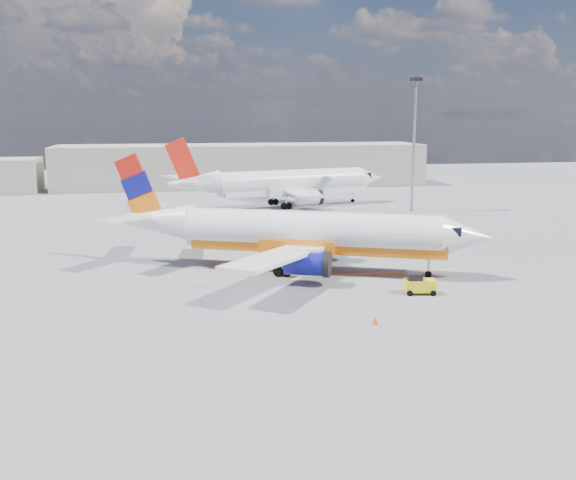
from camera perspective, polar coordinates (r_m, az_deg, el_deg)
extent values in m
plane|color=slate|center=(52.11, 0.15, -4.17)|extent=(240.00, 240.00, 0.00)
cube|color=yellow|center=(54.96, -0.44, -3.35)|extent=(70.00, 0.15, 0.01)
cube|color=#A9A392|center=(125.58, -4.09, 6.64)|extent=(70.00, 14.00, 8.00)
cylinder|color=white|center=(56.38, 2.10, 0.82)|extent=(21.99, 12.03, 3.47)
cone|color=white|center=(55.59, 15.67, 0.27)|extent=(5.12, 4.80, 3.47)
cone|color=white|center=(60.70, -11.77, 1.68)|extent=(7.86, 5.84, 3.30)
cube|color=black|center=(55.42, 14.23, 0.90)|extent=(2.52, 2.84, 0.71)
cube|color=orange|center=(56.51, 2.60, -0.37)|extent=(21.75, 11.47, 1.22)
cube|color=white|center=(63.73, 1.90, 1.18)|extent=(5.18, 12.61, 0.82)
cube|color=white|center=(50.02, -1.11, -1.57)|extent=(10.00, 11.72, 0.82)
cylinder|color=navy|center=(61.09, 3.34, -0.19)|extent=(4.14, 3.23, 1.94)
cylinder|color=navy|center=(52.25, 1.73, -2.11)|extent=(4.14, 3.23, 1.94)
cylinder|color=black|center=(60.86, 4.85, -0.25)|extent=(1.31, 2.17, 2.14)
cylinder|color=black|center=(51.98, 3.49, -2.20)|extent=(1.31, 2.17, 2.14)
cube|color=orange|center=(60.93, -13.20, 4.61)|extent=(4.52, 2.17, 6.37)
cube|color=white|center=(64.17, -11.85, 2.77)|extent=(2.70, 5.28, 0.18)
cube|color=white|center=(58.35, -14.47, 1.84)|extent=(5.05, 5.32, 0.18)
cylinder|color=#9E9EA6|center=(55.98, 12.41, -2.01)|extent=(0.24, 0.24, 2.14)
cylinder|color=black|center=(56.20, 12.37, -3.00)|extent=(0.62, 0.45, 0.57)
cylinder|color=black|center=(59.76, 0.58, -1.72)|extent=(1.00, 0.72, 0.92)
cylinder|color=black|center=(55.11, -0.47, -2.83)|extent=(1.00, 0.72, 0.92)
cylinder|color=white|center=(97.10, 0.39, 5.23)|extent=(23.31, 8.72, 3.57)
cone|color=white|center=(103.42, 7.33, 5.50)|extent=(4.90, 4.43, 3.57)
cone|color=white|center=(91.90, -8.34, 5.01)|extent=(7.93, 4.97, 3.39)
cube|color=black|center=(102.62, 6.63, 5.80)|extent=(2.29, 2.76, 0.74)
cube|color=white|center=(97.44, 0.67, 4.54)|extent=(23.17, 8.11, 1.26)
cube|color=white|center=(103.31, -2.09, 5.05)|extent=(8.73, 12.75, 0.84)
cube|color=white|center=(89.91, 1.40, 4.15)|extent=(3.55, 12.65, 0.84)
cylinder|color=white|center=(101.82, -0.44, 4.40)|extent=(4.13, 2.80, 2.00)
cylinder|color=white|center=(93.29, 1.87, 3.78)|extent=(4.13, 2.80, 2.00)
cylinder|color=black|center=(102.49, 0.43, 4.45)|extent=(1.01, 2.27, 2.21)
cylinder|color=black|center=(94.02, 2.80, 3.83)|extent=(1.01, 2.27, 2.21)
cube|color=red|center=(91.21, -9.35, 6.95)|extent=(4.87, 1.43, 6.55)
cube|color=white|center=(94.67, -9.82, 5.55)|extent=(4.69, 5.69, 0.19)
cube|color=white|center=(88.19, -8.75, 5.19)|extent=(2.75, 5.43, 0.19)
cylinder|color=#9E9EA6|center=(102.11, 5.78, 4.07)|extent=(0.23, 0.23, 2.21)
cylinder|color=black|center=(102.24, 5.77, 3.50)|extent=(0.63, 0.38, 0.59)
cylinder|color=black|center=(98.96, -1.33, 3.41)|extent=(1.01, 0.60, 0.95)
cylinder|color=black|center=(94.37, -0.15, 3.03)|extent=(1.01, 0.60, 0.95)
cylinder|color=black|center=(51.48, 10.51, -4.29)|extent=(0.48, 0.26, 0.45)
cylinder|color=black|center=(50.28, 10.77, -4.67)|extent=(0.48, 0.26, 0.45)
cylinder|color=black|center=(51.84, 12.49, -4.26)|extent=(0.48, 0.26, 0.45)
cylinder|color=black|center=(50.65, 12.79, -4.64)|extent=(0.48, 0.26, 0.45)
cube|color=yellow|center=(50.94, 11.66, -3.97)|extent=(2.55, 1.68, 0.91)
cube|color=black|center=(50.67, 11.19, -3.19)|extent=(1.27, 1.27, 0.54)
cube|color=white|center=(43.23, 7.74, -7.49)|extent=(0.44, 0.44, 0.04)
cone|color=#ED4C09|center=(43.13, 7.75, -7.10)|extent=(0.37, 0.37, 0.57)
cylinder|color=#9E9EA6|center=(93.16, 11.12, 8.06)|extent=(0.40, 0.40, 18.22)
cube|color=black|center=(93.16, 11.34, 13.83)|extent=(1.37, 1.37, 0.46)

